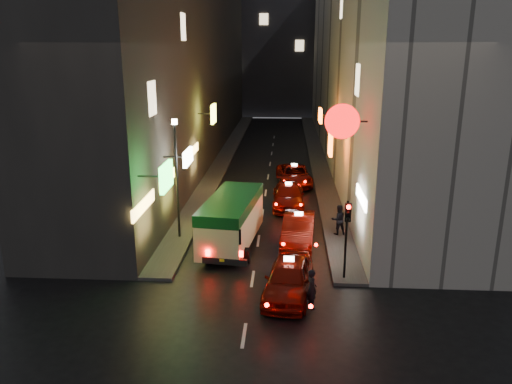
% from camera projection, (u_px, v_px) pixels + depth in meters
% --- Properties ---
extents(building_left, '(7.39, 52.21, 18.00)m').
position_uv_depth(building_left, '(182.00, 57.00, 44.36)').
color(building_left, '#33312F').
rests_on(building_left, ground).
extents(building_right, '(7.91, 52.00, 18.00)m').
position_uv_depth(building_right, '(364.00, 57.00, 43.42)').
color(building_right, '#AFAAA0').
rests_on(building_right, ground).
extents(building_far, '(30.00, 10.00, 22.00)m').
position_uv_depth(building_far, '(279.00, 39.00, 74.00)').
color(building_far, '#323237').
rests_on(building_far, ground).
extents(sidewalk_left, '(1.50, 52.00, 0.15)m').
position_uv_depth(sidewalk_left, '(226.00, 155.00, 46.64)').
color(sidewalk_left, '#484542').
rests_on(sidewalk_left, ground).
extents(sidewalk_right, '(1.50, 52.00, 0.15)m').
position_uv_depth(sidewalk_right, '(317.00, 157.00, 46.14)').
color(sidewalk_right, '#484542').
rests_on(sidewalk_right, ground).
extents(minibus, '(2.89, 6.33, 2.62)m').
position_uv_depth(minibus, '(232.00, 216.00, 25.05)').
color(minibus, beige).
rests_on(minibus, ground).
extents(taxi_near, '(3.03, 5.84, 1.95)m').
position_uv_depth(taxi_near, '(289.00, 275.00, 20.30)').
color(taxi_near, '#630B03').
rests_on(taxi_near, ground).
extents(taxi_second, '(2.70, 5.64, 1.91)m').
position_uv_depth(taxi_second, '(299.00, 227.00, 25.84)').
color(taxi_second, '#630B03').
rests_on(taxi_second, ground).
extents(taxi_third, '(2.13, 5.18, 1.82)m').
position_uv_depth(taxi_third, '(288.00, 194.00, 31.80)').
color(taxi_third, '#630B03').
rests_on(taxi_third, ground).
extents(taxi_far, '(2.67, 5.35, 1.81)m').
position_uv_depth(taxi_far, '(294.00, 174.00, 36.88)').
color(taxi_far, '#630B03').
rests_on(taxi_far, ground).
extents(pedestrian_crossing, '(0.58, 0.70, 1.83)m').
position_uv_depth(pedestrian_crossing, '(312.00, 286.00, 19.31)').
color(pedestrian_crossing, black).
rests_on(pedestrian_crossing, ground).
extents(pedestrian_sidewalk, '(0.77, 0.57, 1.84)m').
position_uv_depth(pedestrian_sidewalk, '(339.00, 218.00, 26.59)').
color(pedestrian_sidewalk, black).
rests_on(pedestrian_sidewalk, sidewalk_right).
extents(traffic_light, '(0.26, 0.43, 3.50)m').
position_uv_depth(traffic_light, '(347.00, 224.00, 20.96)').
color(traffic_light, black).
rests_on(traffic_light, sidewalk_right).
extents(lamp_post, '(0.28, 0.28, 6.22)m').
position_uv_depth(lamp_post, '(177.00, 171.00, 25.49)').
color(lamp_post, black).
rests_on(lamp_post, sidewalk_left).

